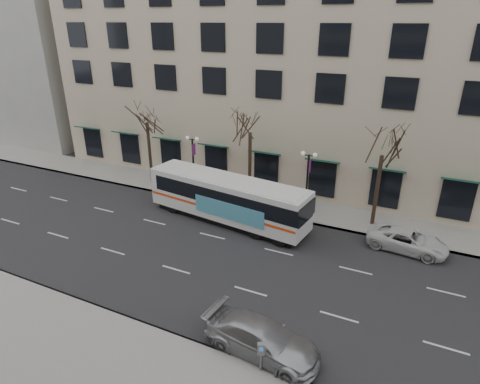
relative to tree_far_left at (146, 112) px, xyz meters
The scene contains 13 objects.
ground 14.91m from the tree_far_left, 41.35° to the right, with size 160.00×160.00×0.00m, color black.
sidewalk_far 16.40m from the tree_far_left, ahead, with size 80.00×4.00×0.15m, color gray.
building_hotel 15.52m from the tree_far_left, 56.75° to the left, with size 40.00×20.00×24.00m, color #C2AD94.
building_far_upblock 31.40m from the tree_far_left, 156.46° to the left, with size 28.00×20.00×28.00m, color #999993.
tree_far_left is the anchor object (origin of this frame).
tree_far_mid 10.00m from the tree_far_left, ahead, with size 3.60×3.60×8.55m.
tree_far_right 20.00m from the tree_far_left, ahead, with size 3.60×3.60×8.06m.
lamp_post_left 6.29m from the tree_far_left, ahead, with size 1.22×0.45×5.21m.
lamp_post_right 15.48m from the tree_far_left, ahead, with size 1.22×0.45×5.21m.
city_bus 11.74m from the tree_far_left, 21.38° to the right, with size 13.04×4.43×3.47m.
silver_car 23.64m from the tree_far_left, 40.94° to the right, with size 2.23×5.49×1.59m, color #A9ABB1.
white_pickup 23.50m from the tree_far_left, ahead, with size 2.34×5.08×1.41m, color silver.
pay_station 24.54m from the tree_far_left, 42.31° to the right, with size 0.37×0.31×1.48m.
Camera 1 is at (12.37, -19.35, 14.11)m, focal length 30.00 mm.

